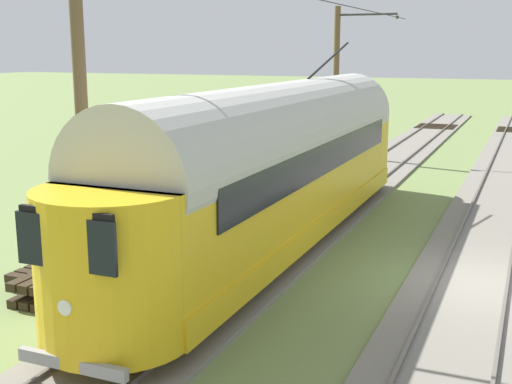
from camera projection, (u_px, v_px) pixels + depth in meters
ground_plane at (472, 286)px, 14.66m from camera, size 220.00×220.00×0.00m
track_adjacent_siding at (474, 280)px, 14.93m from camera, size 2.80×80.00×0.18m
track_third_siding at (264, 253)px, 16.87m from camera, size 2.80×80.00×0.18m
vintage_streetcar at (279, 162)px, 17.32m from camera, size 2.65×17.46×5.20m
catenary_pole_foreground at (338, 80)px, 31.29m from camera, size 2.99×0.28×7.10m
catenary_pole_mid_near at (85, 118)px, 14.00m from camera, size 2.99×0.28×7.10m
spare_tie_stack at (62, 280)px, 14.28m from camera, size 2.40×2.40×0.54m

